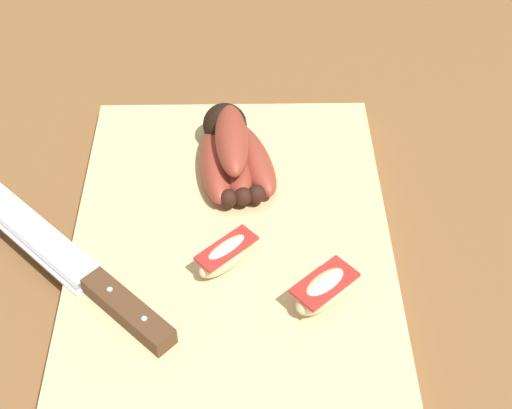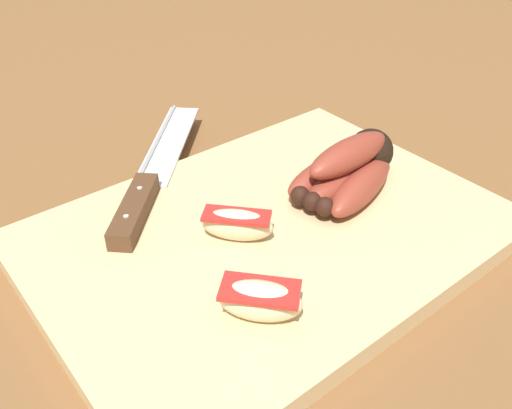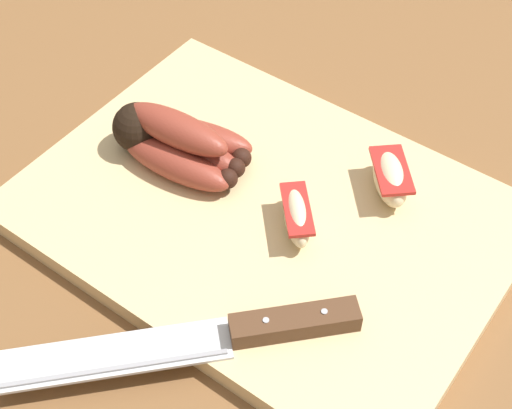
% 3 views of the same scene
% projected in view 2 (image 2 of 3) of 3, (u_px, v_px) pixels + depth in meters
% --- Properties ---
extents(ground_plane, '(6.00, 6.00, 0.00)m').
position_uv_depth(ground_plane, '(259.00, 235.00, 0.52)').
color(ground_plane, brown).
extents(cutting_board, '(0.42, 0.30, 0.02)m').
position_uv_depth(cutting_board, '(272.00, 233.00, 0.51)').
color(cutting_board, '#DBBC84').
rests_on(cutting_board, ground_plane).
extents(banana_bunch, '(0.13, 0.09, 0.06)m').
position_uv_depth(banana_bunch, '(349.00, 170.00, 0.54)').
color(banana_bunch, black).
rests_on(banana_bunch, cutting_board).
extents(chefs_knife, '(0.22, 0.22, 0.02)m').
position_uv_depth(chefs_knife, '(148.00, 184.00, 0.55)').
color(chefs_knife, silver).
rests_on(chefs_knife, cutting_board).
extents(apple_wedge_near, '(0.06, 0.07, 0.03)m').
position_uv_depth(apple_wedge_near, '(260.00, 300.00, 0.40)').
color(apple_wedge_near, beige).
rests_on(apple_wedge_near, cutting_board).
extents(apple_wedge_middle, '(0.06, 0.06, 0.03)m').
position_uv_depth(apple_wedge_middle, '(237.00, 224.00, 0.48)').
color(apple_wedge_middle, beige).
rests_on(apple_wedge_middle, cutting_board).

